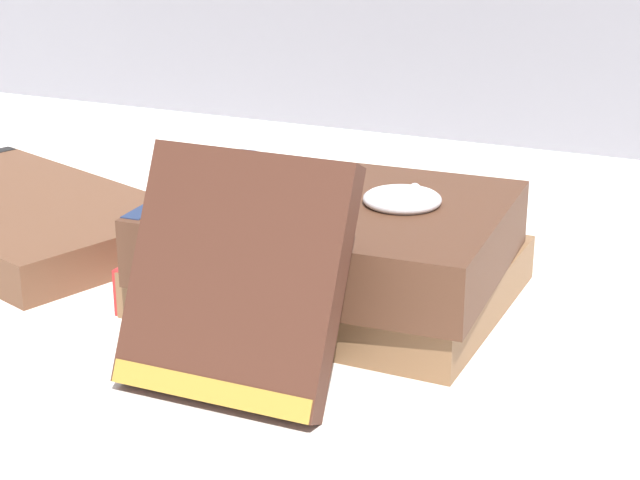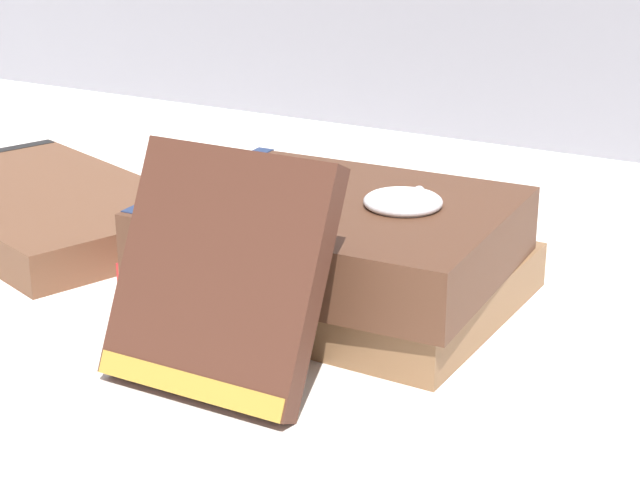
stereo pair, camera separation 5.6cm
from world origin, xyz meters
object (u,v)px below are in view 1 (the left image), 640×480
Objects in this scene: pocket_watch at (402,199)px; reading_glasses at (345,208)px; book_flat_bottom at (322,273)px; book_flat_top at (328,228)px; book_side_left at (12,214)px; book_leaning_front at (242,288)px.

pocket_watch is 0.21m from reading_glasses.
book_flat_top is (0.01, -0.01, 0.03)m from book_flat_bottom.
pocket_watch reaches higher than book_side_left.
reading_glasses is (0.20, 0.15, -0.01)m from book_side_left.
reading_glasses is (-0.05, 0.16, -0.01)m from book_flat_bottom.
book_flat_top is 0.05m from pocket_watch.
book_side_left reaches higher than reading_glasses.
book_flat_top is 1.79× the size of reading_glasses.
book_side_left is 0.32m from pocket_watch.
book_side_left is at bearing 177.75° from book_flat_bottom.
book_flat_top reaches higher than book_side_left.
book_side_left is 0.31m from book_leaning_front.
book_flat_top is 0.72× the size of book_side_left.
reading_glasses is at bearing 107.00° from book_flat_top.
reading_glasses is at bearing 55.18° from book_side_left.
pocket_watch is 0.43× the size of reading_glasses.
book_leaning_front is at bearing -108.28° from pocket_watch.
book_flat_bottom is 0.26m from book_side_left.
book_leaning_front is 0.13m from pocket_watch.
reading_glasses is (-0.11, 0.17, -0.07)m from pocket_watch.
book_side_left is 0.25m from reading_glasses.
book_leaning_front reaches higher than pocket_watch.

